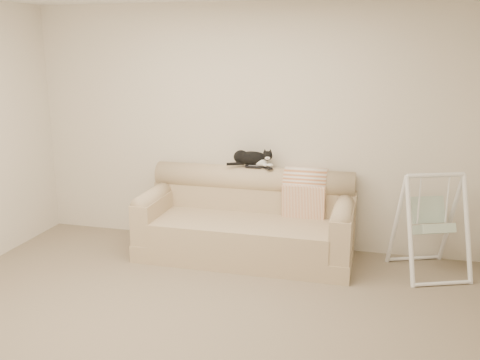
{
  "coord_description": "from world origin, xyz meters",
  "views": [
    {
      "loc": [
        1.28,
        -3.56,
        2.15
      ],
      "look_at": [
        0.02,
        1.27,
        0.9
      ],
      "focal_mm": 40.0,
      "sensor_mm": 36.0,
      "label": 1
    }
  ],
  "objects_px": {
    "sofa": "(247,223)",
    "tuxedo_cat": "(252,158)",
    "baby_swing": "(431,223)",
    "remote_a": "(253,166)",
    "remote_b": "(267,167)"
  },
  "relations": [
    {
      "from": "baby_swing",
      "to": "sofa",
      "type": "bearing_deg",
      "value": 179.77
    },
    {
      "from": "remote_a",
      "to": "remote_b",
      "type": "distance_m",
      "value": 0.14
    },
    {
      "from": "tuxedo_cat",
      "to": "baby_swing",
      "type": "xyz_separation_m",
      "value": [
        1.83,
        -0.25,
        -0.49
      ]
    },
    {
      "from": "sofa",
      "to": "tuxedo_cat",
      "type": "xyz_separation_m",
      "value": [
        -0.01,
        0.25,
        0.64
      ]
    },
    {
      "from": "sofa",
      "to": "remote_a",
      "type": "height_order",
      "value": "remote_a"
    },
    {
      "from": "tuxedo_cat",
      "to": "remote_b",
      "type": "bearing_deg",
      "value": -9.79
    },
    {
      "from": "remote_a",
      "to": "remote_b",
      "type": "bearing_deg",
      "value": -0.65
    },
    {
      "from": "tuxedo_cat",
      "to": "remote_a",
      "type": "bearing_deg",
      "value": -47.37
    },
    {
      "from": "remote_a",
      "to": "tuxedo_cat",
      "type": "bearing_deg",
      "value": 132.63
    },
    {
      "from": "baby_swing",
      "to": "remote_a",
      "type": "bearing_deg",
      "value": 172.86
    },
    {
      "from": "remote_b",
      "to": "sofa",
      "type": "bearing_deg",
      "value": -125.72
    },
    {
      "from": "remote_a",
      "to": "tuxedo_cat",
      "type": "relative_size",
      "value": 0.36
    },
    {
      "from": "sofa",
      "to": "remote_a",
      "type": "xyz_separation_m",
      "value": [
        0.01,
        0.22,
        0.56
      ]
    },
    {
      "from": "sofa",
      "to": "tuxedo_cat",
      "type": "distance_m",
      "value": 0.69
    },
    {
      "from": "remote_a",
      "to": "baby_swing",
      "type": "distance_m",
      "value": 1.86
    }
  ]
}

